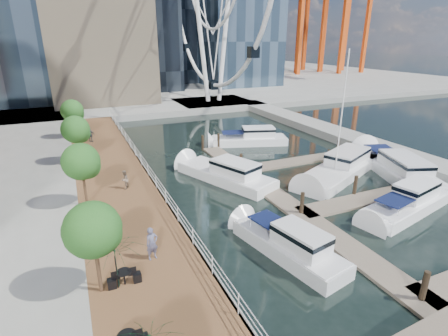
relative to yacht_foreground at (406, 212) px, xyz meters
name	(u,v)px	position (x,y,z in m)	size (l,w,h in m)	color
ground	(345,294)	(-10.53, -5.22, 0.00)	(520.00, 520.00, 0.00)	black
boardwalk	(120,200)	(-19.53, 9.78, 0.50)	(6.00, 60.00, 1.00)	brown
seawall	(158,193)	(-16.53, 9.78, 0.50)	(0.25, 60.00, 1.00)	#595954
land_far	(108,80)	(-10.53, 96.78, 0.50)	(200.00, 114.00, 1.00)	gray
breakwater	(359,142)	(9.47, 14.78, 0.50)	(4.00, 60.00, 1.00)	gray
pier	(214,103)	(3.47, 46.78, 0.50)	(14.00, 12.00, 1.00)	gray
railing	(156,182)	(-16.63, 9.78, 1.52)	(0.10, 60.00, 1.05)	white
floating_docks	(337,188)	(-2.56, 4.76, 0.49)	(16.00, 34.00, 2.60)	#6D6051
port_cranes	(310,15)	(57.14, 90.45, 20.00)	(40.00, 52.00, 38.00)	#D84C14
street_trees	(81,162)	(-21.93, 8.78, 4.29)	(2.60, 42.60, 4.60)	#3F2B1C
yacht_foreground	(406,212)	(0.00, 0.00, 0.00)	(2.57, 9.59, 2.15)	white
pedestrian_near	(152,244)	(-19.08, 0.34, 1.93)	(0.68, 0.45, 1.87)	#53536E
pedestrian_mid	(125,180)	(-18.93, 10.66, 1.76)	(0.74, 0.58, 1.52)	#7E6957
pedestrian_far	(90,135)	(-20.37, 26.04, 1.85)	(1.00, 0.42, 1.71)	#2E333A
moored_yachts	(339,181)	(-0.46, 6.82, 0.00)	(23.27, 40.93, 11.50)	silver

